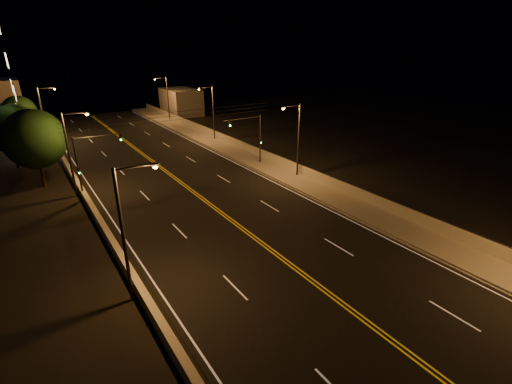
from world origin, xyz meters
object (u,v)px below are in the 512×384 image
streetlight_2 (212,110)px  streetlight_6 (44,112)px  traffic_signal_left (88,160)px  streetlight_1 (296,136)px  traffic_signal_right (253,135)px  tree_2 (16,123)px  streetlight_5 (71,149)px  streetlight_3 (166,96)px  tree_3 (19,112)px  tree_1 (9,129)px  streetlight_4 (127,226)px  tree_0 (34,139)px

streetlight_2 → streetlight_6: 24.58m
streetlight_6 → traffic_signal_left: streetlight_6 is taller
streetlight_1 → traffic_signal_right: 6.60m
streetlight_1 → tree_2: 37.46m
streetlight_5 → streetlight_3: bearing=56.1°
streetlight_2 → tree_3: bearing=145.3°
streetlight_5 → tree_3: streetlight_5 is taller
streetlight_6 → tree_1: size_ratio=1.11×
tree_2 → streetlight_4: bearing=-84.3°
streetlight_2 → streetlight_3: same height
tree_1 → streetlight_5: bearing=-71.1°
streetlight_1 → tree_2: streetlight_1 is taller
streetlight_3 → streetlight_5: size_ratio=1.00×
streetlight_3 → tree_2: 27.97m
streetlight_2 → tree_3: streetlight_2 is taller
streetlight_2 → traffic_signal_left: streetlight_2 is taller
streetlight_6 → tree_2: streetlight_6 is taller
traffic_signal_right → streetlight_1: bearing=-76.9°
streetlight_1 → traffic_signal_right: (-1.49, 6.37, -0.92)m
streetlight_1 → tree_0: size_ratio=1.01×
streetlight_5 → tree_3: bearing=96.0°
tree_0 → tree_1: size_ratio=1.10×
traffic_signal_left → tree_3: size_ratio=0.91×
tree_1 → tree_3: (1.67, 15.75, -0.43)m
traffic_signal_left → tree_0: size_ratio=0.76×
streetlight_3 → streetlight_6: 22.53m
streetlight_2 → streetlight_4: 38.46m
streetlight_1 → traffic_signal_left: bearing=162.6°
streetlight_3 → tree_0: size_ratio=1.01×
tree_3 → tree_2: bearing=-94.8°
streetlight_1 → tree_1: 33.93m
streetlight_1 → traffic_signal_right: bearing=103.1°
streetlight_2 → tree_1: 26.19m
streetlight_1 → streetlight_2: (0.00, 20.39, 0.00)m
streetlight_2 → tree_2: size_ratio=1.20×
traffic_signal_right → streetlight_2: bearing=83.9°
streetlight_2 → tree_3: (-24.49, 16.97, -0.55)m
traffic_signal_right → traffic_signal_left: same height
tree_2 → traffic_signal_left: bearing=-76.8°
streetlight_5 → streetlight_1: bearing=-19.8°
streetlight_3 → tree_1: 31.72m
streetlight_6 → traffic_signal_right: bearing=-52.7°
tree_3 → tree_0: bearing=-89.1°
streetlight_5 → streetlight_6: bearing=90.0°
tree_1 → tree_3: size_ratio=1.10×
tree_1 → traffic_signal_left: bearing=-69.0°
traffic_signal_left → tree_1: size_ratio=0.83×
streetlight_1 → streetlight_3: same height
streetlight_5 → tree_0: (-2.70, 4.62, 0.34)m
streetlight_4 → streetlight_6: same height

